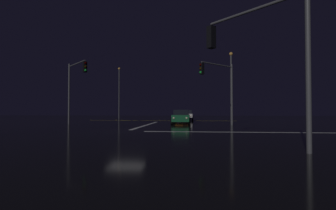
{
  "coord_description": "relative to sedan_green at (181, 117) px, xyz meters",
  "views": [
    {
      "loc": [
        4.73,
        -17.82,
        1.45
      ],
      "look_at": [
        1.82,
        11.87,
        2.14
      ],
      "focal_mm": 27.34,
      "sensor_mm": 36.0,
      "label": 1
    }
  ],
  "objects": [
    {
      "name": "streetlamp_right_near",
      "position": [
        5.93,
        3.69,
        4.2
      ],
      "size": [
        0.44,
        0.44,
        8.64
      ],
      "color": "#424247",
      "rests_on": "ground"
    },
    {
      "name": "traffic_signal_nw",
      "position": [
        -10.79,
        -2.83,
        3.74
      ],
      "size": [
        3.47,
        3.47,
        6.57
      ],
      "color": "#4C4C51",
      "rests_on": "ground"
    },
    {
      "name": "streetlamp_left_far",
      "position": [
        -12.8,
        19.69,
        4.79
      ],
      "size": [
        0.44,
        0.44,
        9.77
      ],
      "color": "#424247",
      "rests_on": "ground"
    },
    {
      "name": "sedan_orange",
      "position": [
        -0.13,
        5.56,
        0.0
      ],
      "size": [
        2.02,
        4.33,
        1.57
      ],
      "color": "#C66014",
      "rests_on": "ground"
    },
    {
      "name": "traffic_signal_se",
      "position": [
        3.88,
        -17.5,
        3.28
      ],
      "size": [
        3.39,
        3.39,
        5.88
      ],
      "color": "#4C4C51",
      "rests_on": "ground"
    },
    {
      "name": "sedan_white",
      "position": [
        0.3,
        10.94,
        0.0
      ],
      "size": [
        2.02,
        4.33,
        1.57
      ],
      "color": "silver",
      "rests_on": "ground"
    },
    {
      "name": "sedan_green",
      "position": [
        0.0,
        0.0,
        0.0
      ],
      "size": [
        2.02,
        4.33,
        1.57
      ],
      "color": "#14512D",
      "rests_on": "ground"
    },
    {
      "name": "traffic_signal_ne",
      "position": [
        3.88,
        -2.86,
        3.51
      ],
      "size": [
        3.46,
        3.46,
        6.22
      ],
      "color": "#4C4C51",
      "rests_on": "ground"
    },
    {
      "name": "ground",
      "position": [
        -3.44,
        -10.18,
        -0.85
      ],
      "size": [
        120.0,
        120.0,
        0.1
      ],
      "primitive_type": "cube",
      "color": "black"
    },
    {
      "name": "stop_line_north",
      "position": [
        -3.44,
        -1.91,
        -0.8
      ],
      "size": [
        0.35,
        14.16,
        0.01
      ],
      "color": "white",
      "rests_on": "ground"
    },
    {
      "name": "crosswalk_bar_east",
      "position": [
        4.93,
        -10.18,
        -0.8
      ],
      "size": [
        14.16,
        0.4,
        0.01
      ],
      "color": "white",
      "rests_on": "ground"
    },
    {
      "name": "centre_line_ns",
      "position": [
        -3.44,
        9.69,
        -0.8
      ],
      "size": [
        22.0,
        0.15,
        0.01
      ],
      "color": "yellow",
      "rests_on": "ground"
    }
  ]
}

